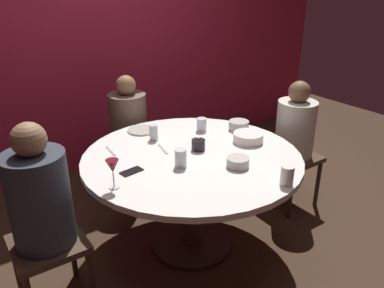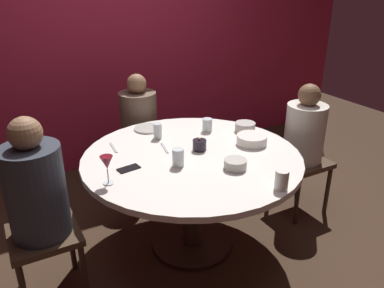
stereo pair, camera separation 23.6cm
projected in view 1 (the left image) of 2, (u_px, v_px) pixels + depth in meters
ground_plane at (192, 244)px, 2.92m from camera, size 8.00×8.00×0.00m
back_wall at (91, 40)px, 3.69m from camera, size 6.00×0.10×2.60m
dining_table at (192, 172)px, 2.67m from camera, size 1.49×1.49×0.75m
seated_diner_left at (40, 202)px, 2.10m from camera, size 0.40×0.40×1.19m
seated_diner_back at (128, 122)px, 3.39m from camera, size 0.40×0.40×1.10m
seated_diner_right at (295, 131)px, 3.18m from camera, size 0.40×0.40×1.11m
candle_holder at (198, 145)px, 2.68m from camera, size 0.10×0.10×0.10m
wine_glass at (113, 168)px, 2.16m from camera, size 0.08×0.08×0.18m
dinner_plate at (142, 130)px, 3.02m from camera, size 0.23×0.23×0.01m
cell_phone at (131, 171)px, 2.39m from camera, size 0.15×0.09×0.01m
bowl_serving_large at (238, 162)px, 2.45m from camera, size 0.14×0.14×0.06m
bowl_salad_center at (248, 137)px, 2.81m from camera, size 0.22×0.22×0.07m
bowl_small_white at (239, 125)px, 3.04m from camera, size 0.16×0.16×0.07m
cup_near_candle at (202, 124)px, 3.01m from camera, size 0.08×0.08×0.10m
cup_by_left_diner at (154, 132)px, 2.84m from camera, size 0.06×0.06×0.12m
cup_by_right_diner at (181, 158)px, 2.44m from camera, size 0.08×0.08×0.12m
cup_center_front at (287, 175)px, 2.22m from camera, size 0.08×0.08×0.12m
fork_near_plate at (111, 151)px, 2.67m from camera, size 0.03×0.18×0.01m
knife_near_plate at (163, 149)px, 2.70m from camera, size 0.05×0.18×0.01m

